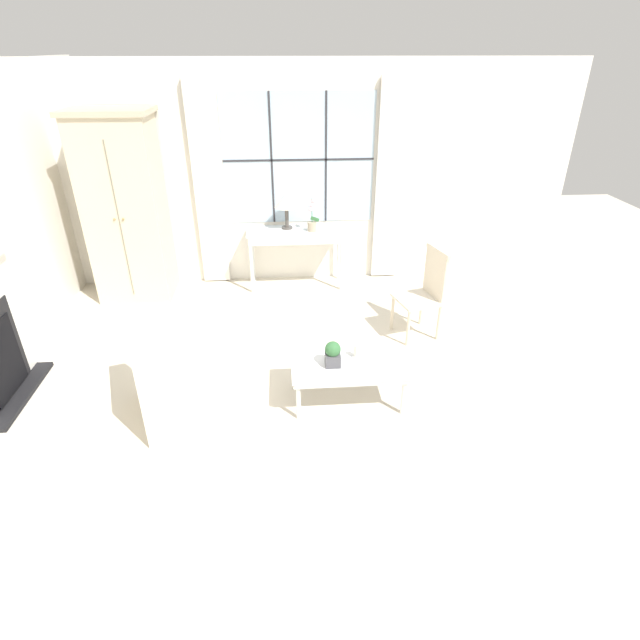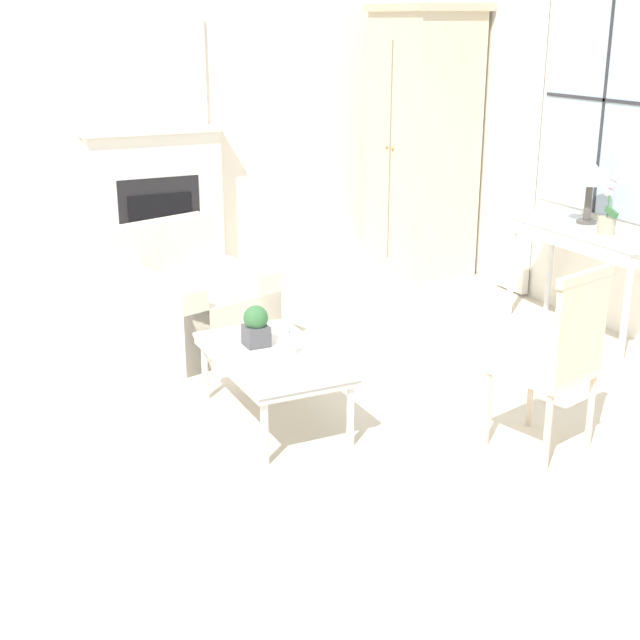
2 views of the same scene
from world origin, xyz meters
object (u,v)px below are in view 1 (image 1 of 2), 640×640
armoire (126,208)px  table_lamp (286,202)px  armchair_upholstered (190,383)px  coffee_table (348,366)px  potted_plant_small (333,354)px  pillar_candle (357,352)px  console_table (296,236)px  potted_orchid (312,219)px  side_chair_wooden (426,288)px

armoire → table_lamp: 1.98m
table_lamp → armchair_upholstered: (-0.93, -2.65, -0.87)m
coffee_table → potted_plant_small: (-0.15, -0.04, 0.16)m
potted_plant_small → pillar_candle: bearing=23.6°
console_table → potted_orchid: size_ratio=2.97×
armoire → side_chair_wooden: size_ratio=2.27×
armchair_upholstered → console_table: bearing=68.1°
side_chair_wooden → coffee_table: (-1.00, -1.16, -0.19)m
armchair_upholstered → potted_plant_small: (1.28, -0.01, 0.26)m
table_lamp → coffee_table: (0.49, -2.63, -0.77)m
pillar_candle → armchair_upholstered: bearing=-176.7°
side_chair_wooden → potted_orchid: bearing=131.0°
potted_orchid → pillar_candle: size_ratio=2.95×
armoire → coffee_table: armoire is taller
console_table → side_chair_wooden: side_chair_wooden is taller
coffee_table → potted_plant_small: size_ratio=4.40×
console_table → table_lamp: table_lamp is taller
armoire → potted_plant_small: 3.48m
console_table → armchair_upholstered: bearing=-111.9°
console_table → side_chair_wooden: size_ratio=1.25×
pillar_candle → side_chair_wooden: bearing=50.1°
armoire → potted_plant_small: (2.32, -2.52, -0.62)m
armoire → armchair_upholstered: bearing=-67.3°
potted_orchid → pillar_candle: (0.26, -2.45, -0.47)m
coffee_table → armoire: bearing=134.9°
side_chair_wooden → potted_plant_small: 1.66m
console_table → coffee_table: (0.38, -2.57, -0.33)m
side_chair_wooden → coffee_table: 1.55m
potted_orchid → armchair_upholstered: potted_orchid is taller
table_lamp → side_chair_wooden: table_lamp is taller
potted_orchid → coffee_table: potted_orchid is taller
console_table → pillar_candle: bearing=-79.3°
armchair_upholstered → side_chair_wooden: 2.72m
table_lamp → pillar_candle: bearing=-77.3°
potted_orchid → armchair_upholstered: (-1.26, -2.53, -0.68)m
armchair_upholstered → coffee_table: bearing=0.9°
console_table → potted_plant_small: bearing=-84.8°
armchair_upholstered → armoire: bearing=112.7°
armoire → pillar_candle: 3.58m
armoire → armchair_upholstered: size_ratio=2.02×
potted_orchid → side_chair_wooden: size_ratio=0.42×
potted_orchid → coffee_table: 2.58m
armoire → table_lamp: size_ratio=5.13×
console_table → table_lamp: size_ratio=2.84×
potted_orchid → potted_plant_small: 2.58m
table_lamp → coffee_table: size_ratio=0.43×
table_lamp → potted_orchid: table_lamp is taller
potted_orchid → potted_plant_small: bearing=-89.5°
armoire → side_chair_wooden: bearing=-20.8°
potted_plant_small → pillar_candle: 0.26m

